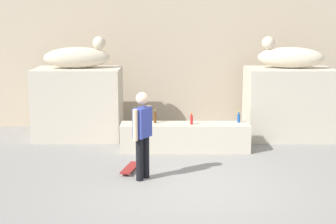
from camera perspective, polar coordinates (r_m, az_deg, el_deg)
The scene contains 13 objects.
ground_plane at distance 9.21m, azimuth 2.22°, elevation -8.64°, with size 40.00×40.00×0.00m, color gray.
facade_wall at distance 14.05m, azimuth 1.37°, elevation 9.72°, with size 11.66×0.60×5.53m, color #C1AE93.
pedestal_left at distance 12.84m, azimuth -10.25°, elevation 0.95°, with size 2.12×1.32×1.76m, color beige.
pedestal_right at distance 13.00m, azimuth 13.17°, elevation 0.96°, with size 2.12×1.32×1.76m, color beige.
statue_reclining_left at distance 12.69m, azimuth -10.27°, elevation 6.13°, with size 1.66×0.76×0.78m.
statue_reclining_right at distance 12.85m, azimuth 13.24°, elevation 6.07°, with size 1.67×0.81×0.78m.
ledge_block at distance 11.58m, azimuth 1.70°, elevation -2.84°, with size 2.93×0.62×0.63m, color beige.
skater at distance 9.49m, azimuth -3.12°, elevation -2.23°, with size 0.36×0.47×1.67m.
skateboard at distance 10.21m, azimuth -4.49°, elevation -6.28°, with size 0.36×0.82×0.08m.
bottle_red at distance 11.43m, azimuth 2.44°, elevation -0.85°, with size 0.06×0.06×0.27m.
bottle_blue at distance 11.73m, azimuth 7.72°, elevation -0.66°, with size 0.07×0.07×0.26m.
bottle_brown at distance 11.57m, azimuth -1.69°, elevation -0.63°, with size 0.06×0.06×0.30m.
bottle_orange at distance 11.57m, azimuth -3.82°, elevation -0.59°, with size 0.08×0.08×0.32m.
Camera 1 is at (-0.39, -8.65, 3.11)m, focal length 54.22 mm.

